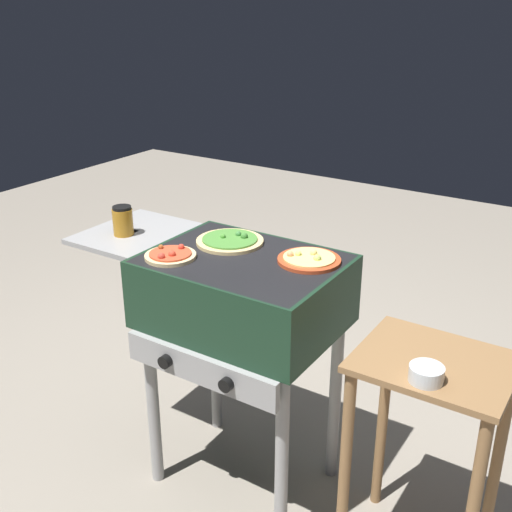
# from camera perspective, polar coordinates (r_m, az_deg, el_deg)

# --- Properties ---
(ground_plane) EXTENTS (8.00, 8.00, 0.00)m
(ground_plane) POSITION_cam_1_polar(r_m,az_deg,el_deg) (2.55, -1.00, -19.23)
(ground_plane) COLOR gray
(grill) EXTENTS (0.96, 0.53, 0.90)m
(grill) POSITION_cam_1_polar(r_m,az_deg,el_deg) (2.12, -1.52, -3.76)
(grill) COLOR #193823
(grill) RESTS_ON ground_plane
(pizza_cheese) EXTENTS (0.21, 0.21, 0.03)m
(pizza_cheese) POSITION_cam_1_polar(r_m,az_deg,el_deg) (2.04, 4.83, -0.29)
(pizza_cheese) COLOR #C64723
(pizza_cheese) RESTS_ON grill
(pizza_veggie) EXTENTS (0.24, 0.24, 0.03)m
(pizza_veggie) POSITION_cam_1_polar(r_m,az_deg,el_deg) (2.19, -2.36, 1.41)
(pizza_veggie) COLOR #E0C17F
(pizza_veggie) RESTS_ON grill
(pizza_pepperoni) EXTENTS (0.17, 0.17, 0.03)m
(pizza_pepperoni) POSITION_cam_1_polar(r_m,az_deg,el_deg) (2.08, -7.78, 0.08)
(pizza_pepperoni) COLOR beige
(pizza_pepperoni) RESTS_ON grill
(sauce_jar) EXTENTS (0.07, 0.07, 0.11)m
(sauce_jar) POSITION_cam_1_polar(r_m,az_deg,el_deg) (2.30, -11.99, 3.14)
(sauce_jar) COLOR #B77A1E
(sauce_jar) RESTS_ON grill
(prep_table) EXTENTS (0.44, 0.36, 0.73)m
(prep_table) POSITION_cam_1_polar(r_m,az_deg,el_deg) (2.00, 15.30, -14.16)
(prep_table) COLOR olive
(prep_table) RESTS_ON ground_plane
(topping_bowl_near) EXTENTS (0.10, 0.10, 0.04)m
(topping_bowl_near) POSITION_cam_1_polar(r_m,az_deg,el_deg) (1.78, 15.18, -10.33)
(topping_bowl_near) COLOR silver
(topping_bowl_near) RESTS_ON prep_table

